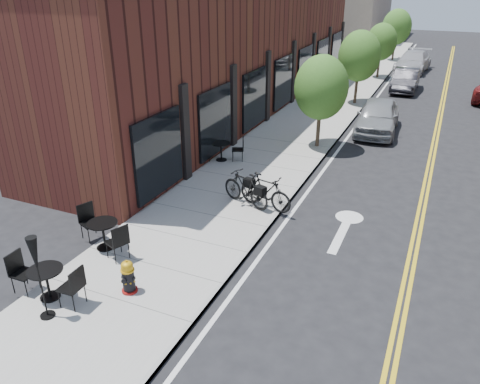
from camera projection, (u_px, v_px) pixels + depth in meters
The scene contains 17 objects.
ground at pixel (248, 256), 12.41m from camera, with size 120.00×120.00×0.00m, color black.
sidewalk_near at pixel (293, 136), 21.40m from camera, with size 4.00×70.00×0.12m, color #9E9B93.
building_near at pixel (239, 42), 24.91m from camera, with size 5.00×28.00×7.00m, color #441A16.
tree_near_a at pixel (321, 88), 18.98m from camera, with size 2.20×2.20×3.81m.
tree_near_b at pixel (359, 56), 25.56m from camera, with size 2.30×2.30×3.98m.
tree_near_c at pixel (381, 42), 32.27m from camera, with size 2.10×2.10×3.67m.
tree_near_d at pixel (397, 27), 38.78m from camera, with size 2.40×2.40×4.11m.
fire_hydrant at pixel (128, 277), 10.69m from camera, with size 0.42×0.42×0.84m.
bicycle_left at pixel (246, 189), 14.69m from camera, with size 0.53×1.86×1.12m, color black.
bicycle_right at pixel (265, 192), 14.48m from camera, with size 0.53×1.87×1.13m, color black.
bistro_set_a at pixel (47, 279), 10.44m from camera, with size 1.81×0.80×0.98m.
bistro_set_b at pixel (103, 231), 12.36m from camera, with size 1.89×1.14×1.00m.
bistro_set_c at pixel (221, 149), 18.28m from camera, with size 1.76×1.08×0.94m.
patio_umbrella at pixel (36, 261), 9.47m from camera, with size 0.32×0.32×1.96m.
parked_car_a at pixel (378, 116), 21.83m from camera, with size 1.81×4.51×1.54m, color gray.
parked_car_b at pixel (406, 80), 29.57m from camera, with size 1.45×4.15×1.37m, color black.
parked_car_c at pixel (413, 62), 35.42m from camera, with size 2.12×5.23×1.52m, color #AAAAAF.
Camera 1 is at (4.06, -9.70, 6.81)m, focal length 35.00 mm.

